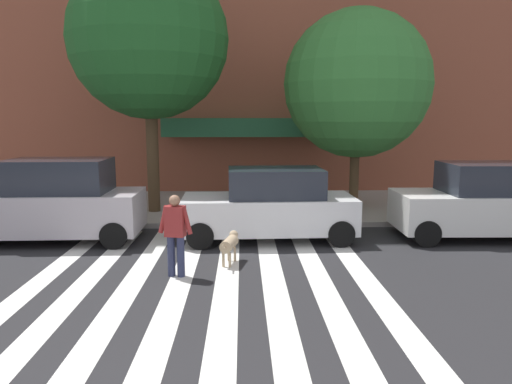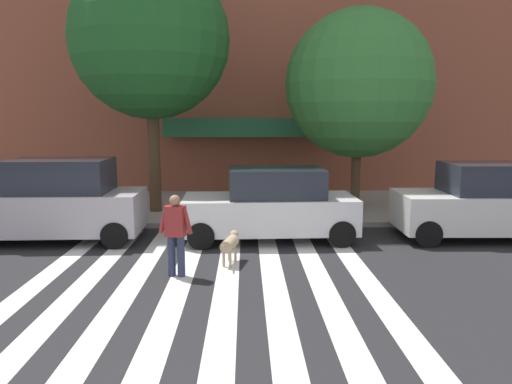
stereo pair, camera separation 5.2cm
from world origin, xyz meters
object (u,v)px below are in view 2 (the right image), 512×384
Objects in this scene: parked_car_fourth_in_line at (485,203)px; street_tree_middle at (359,84)px; street_tree_nearest at (150,40)px; parked_car_behind_first at (57,202)px; parked_car_third_in_line at (271,206)px; pedestrian_dog_walker at (176,231)px; dog_on_leash at (230,243)px.

street_tree_middle reaches higher than parked_car_fourth_in_line.
street_tree_nearest is at bearing 160.89° from parked_car_fourth_in_line.
parked_car_behind_first is 0.99× the size of parked_car_third_in_line.
parked_car_fourth_in_line is 5.33m from street_tree_middle.
street_tree_middle is at bearing 1.88° from street_tree_nearest.
parked_car_third_in_line reaches higher than pedestrian_dog_walker.
parked_car_fourth_in_line is at bearing 20.57° from pedestrian_dog_walker.
parked_car_behind_first is 4.23× the size of dog_on_leash.
parked_car_behind_first is 0.99× the size of parked_car_fourth_in_line.
parked_car_fourth_in_line is at bearing -0.01° from parked_car_behind_first.
parked_car_behind_first is 2.66× the size of pedestrian_dog_walker.
dog_on_leash is (1.04, 0.81, -0.48)m from pedestrian_dog_walker.
pedestrian_dog_walker is at bearing -125.52° from parked_car_third_in_line.
street_tree_nearest reaches higher than parked_car_third_in_line.
parked_car_fourth_in_line is 10.63m from street_tree_nearest.
dog_on_leash is (-6.53, -2.03, -0.49)m from parked_car_fourth_in_line.
street_tree_middle is at bearing 21.83° from parked_car_behind_first.
street_tree_nearest is at bearing 104.17° from pedestrian_dog_walker.
street_tree_nearest reaches higher than street_tree_middle.
pedestrian_dog_walker is at bearing -75.83° from street_tree_nearest.
parked_car_fourth_in_line is 8.09m from pedestrian_dog_walker.
street_tree_nearest is (-9.08, 3.15, 4.53)m from parked_car_fourth_in_line.
street_tree_nearest is 7.65m from dog_on_leash.
dog_on_leash is (-3.93, -5.39, -3.72)m from street_tree_middle.
pedestrian_dog_walker is (3.41, -2.84, -0.07)m from parked_car_behind_first.
pedestrian_dog_walker is (-2.03, -2.84, 0.04)m from parked_car_third_in_line.
dog_on_leash is at bearing -115.96° from parked_car_third_in_line.
parked_car_behind_first is at bearing 140.20° from pedestrian_dog_walker.
parked_car_fourth_in_line reaches higher than pedestrian_dog_walker.
street_tree_middle is 8.58m from pedestrian_dog_walker.
street_tree_nearest reaches higher than pedestrian_dog_walker.
parked_car_fourth_in_line is at bearing -52.28° from street_tree_middle.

